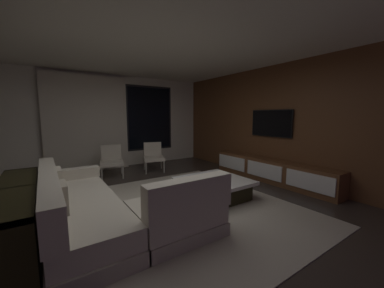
{
  "coord_description": "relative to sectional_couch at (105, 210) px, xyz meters",
  "views": [
    {
      "loc": [
        -1.57,
        -3.07,
        1.53
      ],
      "look_at": [
        1.21,
        1.04,
        0.89
      ],
      "focal_mm": 20.68,
      "sensor_mm": 36.0,
      "label": 1
    }
  ],
  "objects": [
    {
      "name": "console_table_behind_couch",
      "position": [
        -0.91,
        0.13,
        0.12
      ],
      "size": [
        0.4,
        2.1,
        0.74
      ],
      "color": "black",
      "rests_on": "floor"
    },
    {
      "name": "back_wall_with_window",
      "position": [
        0.9,
        3.74,
        1.05
      ],
      "size": [
        6.6,
        0.3,
        2.7
      ],
      "color": "silver",
      "rests_on": "floor"
    },
    {
      "name": "accent_chair_near_window",
      "position": [
        1.9,
        2.67,
        0.14
      ],
      "size": [
        0.68,
        0.69,
        0.78
      ],
      "color": "#B2ADA0",
      "rests_on": "floor"
    },
    {
      "name": "media_wall",
      "position": [
        4.02,
        0.12,
        1.06
      ],
      "size": [
        0.12,
        7.8,
        2.7
      ],
      "color": "brown",
      "rests_on": "floor"
    },
    {
      "name": "book_stack_on_coffee_table",
      "position": [
        1.83,
        0.09,
        0.12
      ],
      "size": [
        0.29,
        0.21,
        0.11
      ],
      "color": "#A6BAD6",
      "rests_on": "coffee_table"
    },
    {
      "name": "sectional_couch",
      "position": [
        0.0,
        0.0,
        0.0
      ],
      "size": [
        1.98,
        2.5,
        0.82
      ],
      "color": "#B1A997",
      "rests_on": "floor"
    },
    {
      "name": "floor",
      "position": [
        0.96,
        0.12,
        -0.29
      ],
      "size": [
        9.2,
        9.2,
        0.0
      ],
      "primitive_type": "plane",
      "color": "#332B26"
    },
    {
      "name": "area_rug",
      "position": [
        1.31,
        0.02,
        -0.28
      ],
      "size": [
        3.2,
        3.8,
        0.01
      ],
      "primitive_type": "cube",
      "color": "#ADA391",
      "rests_on": "floor"
    },
    {
      "name": "mounted_tv",
      "position": [
        3.91,
        0.37,
        1.06
      ],
      "size": [
        0.05,
        1.1,
        0.64
      ],
      "color": "black"
    },
    {
      "name": "accent_chair_by_curtain",
      "position": [
        0.78,
        2.71,
        0.14
      ],
      "size": [
        0.65,
        0.66,
        0.78
      ],
      "color": "#B2ADA0",
      "rests_on": "floor"
    },
    {
      "name": "coffee_table",
      "position": [
        1.95,
        0.11,
        -0.1
      ],
      "size": [
        1.16,
        1.16,
        0.36
      ],
      "color": "black",
      "rests_on": "floor"
    },
    {
      "name": "media_console",
      "position": [
        3.73,
        0.17,
        -0.04
      ],
      "size": [
        0.46,
        3.1,
        0.52
      ],
      "color": "brown",
      "rests_on": "floor"
    },
    {
      "name": "ceiling",
      "position": [
        0.96,
        0.12,
        2.41
      ],
      "size": [
        8.2,
        8.2,
        0.0
      ],
      "primitive_type": "plane",
      "color": "silver"
    }
  ]
}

